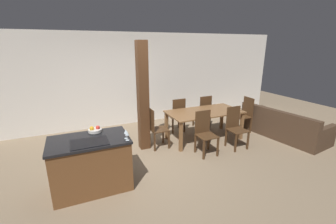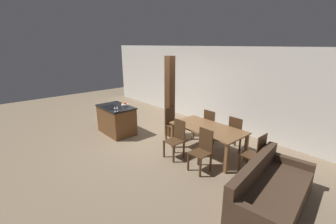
{
  "view_description": "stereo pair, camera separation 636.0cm",
  "coord_description": "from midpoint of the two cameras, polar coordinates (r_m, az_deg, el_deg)",
  "views": [
    {
      "loc": [
        -1.27,
        -4.06,
        2.35
      ],
      "look_at": [
        0.6,
        0.2,
        0.95
      ],
      "focal_mm": 24.0,
      "sensor_mm": 36.0,
      "label": 1
    },
    {
      "loc": [
        5.07,
        -3.77,
        2.77
      ],
      "look_at": [
        0.6,
        0.2,
        0.95
      ],
      "focal_mm": 24.0,
      "sensor_mm": 36.0,
      "label": 2
    }
  ],
  "objects": [
    {
      "name": "dining_table",
      "position": [
        4.84,
        -23.67,
        -7.98
      ],
      "size": [
        1.87,
        0.96,
        0.74
      ],
      "color": "brown",
      "rests_on": "ground_plane"
    },
    {
      "name": "dining_chair_near_right",
      "position": [
        4.28,
        -17.52,
        -12.84
      ],
      "size": [
        0.4,
        0.4,
        0.97
      ],
      "color": "#472D19",
      "rests_on": "ground_plane"
    },
    {
      "name": "wall_back",
      "position": [
        6.81,
        -39.45,
        2.67
      ],
      "size": [
        11.2,
        0.08,
        2.7
      ],
      "color": "silver",
      "rests_on": "ground_plane"
    },
    {
      "name": "dining_chair_far_left",
      "position": [
        5.57,
        -27.94,
        -7.01
      ],
      "size": [
        0.4,
        0.4,
        0.97
      ],
      "rotation": [
        0.0,
        0.0,
        3.14
      ],
      "color": "#472D19",
      "rests_on": "ground_plane"
    },
    {
      "name": "ground_plane",
      "position": [
        5.05,
        -43.93,
        -18.91
      ],
      "size": [
        16.0,
        16.0,
        0.0
      ],
      "primitive_type": "plane",
      "color": "#847056"
    },
    {
      "name": "kitchen_island",
      "position": [
        5.02,
        -59.23,
        -16.95
      ],
      "size": [
        1.26,
        0.79,
        0.9
      ],
      "color": "brown",
      "rests_on": "ground_plane"
    },
    {
      "name": "dining_chair_head_end",
      "position": [
        5.11,
        -38.54,
        -10.91
      ],
      "size": [
        0.4,
        0.4,
        0.97
      ],
      "rotation": [
        0.0,
        0.0,
        1.57
      ],
      "color": "#472D19",
      "rests_on": "ground_plane"
    },
    {
      "name": "dining_chair_near_left",
      "position": [
        4.31,
        -29.02,
        -14.08
      ],
      "size": [
        0.4,
        0.4,
        0.97
      ],
      "color": "#472D19",
      "rests_on": "ground_plane"
    },
    {
      "name": "dining_chair_foot_end",
      "position": [
        5.04,
        -8.29,
        -7.57
      ],
      "size": [
        0.4,
        0.4,
        0.97
      ],
      "rotation": [
        0.0,
        0.0,
        -1.57
      ],
      "color": "#472D19",
      "rests_on": "ground_plane"
    },
    {
      "name": "fruit_bowl",
      "position": [
        4.94,
        -57.79,
        -10.67
      ],
      "size": [
        0.23,
        0.23,
        0.11
      ],
      "color": "silver",
      "rests_on": "kitchen_island"
    },
    {
      "name": "dining_chair_far_right",
      "position": [
        5.55,
        -19.26,
        -6.03
      ],
      "size": [
        0.4,
        0.4,
        0.97
      ],
      "rotation": [
        0.0,
        0.0,
        3.14
      ],
      "color": "#472D19",
      "rests_on": "ground_plane"
    },
    {
      "name": "wine_glass_middle",
      "position": [
        4.3,
        -56.92,
        -12.33
      ],
      "size": [
        0.06,
        0.06,
        0.16
      ],
      "color": "silver",
      "rests_on": "kitchen_island"
    },
    {
      "name": "couch",
      "position": [
        4.77,
        2.36,
        -12.11
      ],
      "size": [
        1.18,
        2.2,
        0.76
      ],
      "rotation": [
        0.0,
        0.0,
        1.71
      ],
      "color": "#473323",
      "rests_on": "ground_plane"
    },
    {
      "name": "timber_post",
      "position": [
        5.05,
        -42.46,
        -3.12
      ],
      "size": [
        0.23,
        0.23,
        2.45
      ],
      "color": "#4C2D19",
      "rests_on": "ground_plane"
    },
    {
      "name": "wine_glass_near",
      "position": [
        4.24,
        -57.47,
        -12.79
      ],
      "size": [
        0.06,
        0.06,
        0.16
      ],
      "color": "silver",
      "rests_on": "kitchen_island"
    }
  ]
}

